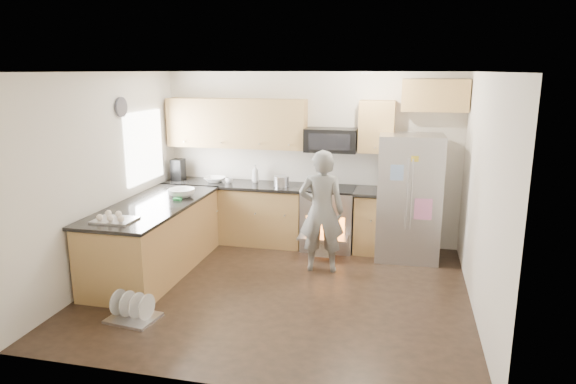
% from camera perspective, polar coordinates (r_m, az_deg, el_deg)
% --- Properties ---
extents(ground, '(4.50, 4.50, 0.00)m').
position_cam_1_polar(ground, '(6.38, -1.05, -10.85)').
color(ground, black).
rests_on(ground, ground).
extents(room_shell, '(4.54, 4.04, 2.62)m').
position_cam_1_polar(room_shell, '(5.92, -1.42, 4.21)').
color(room_shell, silver).
rests_on(room_shell, ground).
extents(back_cabinet_run, '(4.45, 0.64, 2.50)m').
position_cam_1_polar(back_cabinet_run, '(7.83, -2.14, 1.18)').
color(back_cabinet_run, '#A47741').
rests_on(back_cabinet_run, ground).
extents(peninsula, '(0.96, 2.36, 1.04)m').
position_cam_1_polar(peninsula, '(7.02, -14.59, -4.91)').
color(peninsula, '#A47741').
rests_on(peninsula, ground).
extents(stove_range, '(0.76, 0.97, 1.79)m').
position_cam_1_polar(stove_range, '(7.66, 4.56, -1.34)').
color(stove_range, '#B7B7BC').
rests_on(stove_range, ground).
extents(refrigerator, '(0.89, 0.71, 1.77)m').
position_cam_1_polar(refrigerator, '(7.36, 13.26, -0.60)').
color(refrigerator, '#B7B7BC').
rests_on(refrigerator, ground).
extents(person, '(0.64, 0.47, 1.63)m').
position_cam_1_polar(person, '(6.73, 3.74, -2.17)').
color(person, gray).
rests_on(person, ground).
extents(dish_rack, '(0.55, 0.47, 0.31)m').
position_cam_1_polar(dish_rack, '(5.90, -16.84, -12.65)').
color(dish_rack, '#B7B7BC').
rests_on(dish_rack, ground).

